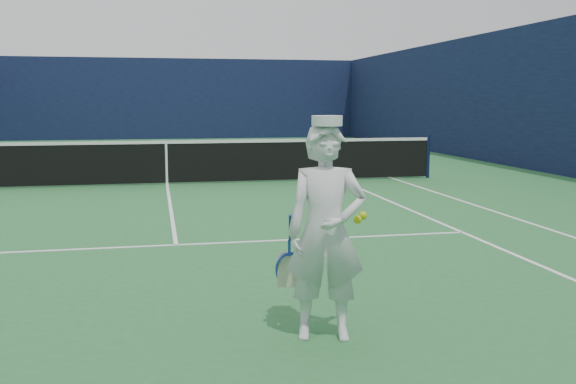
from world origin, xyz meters
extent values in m
plane|color=#276632|center=(0.00, 0.00, 0.00)|extent=(80.00, 80.00, 0.00)
cube|color=white|center=(0.00, 11.88, 0.00)|extent=(11.03, 0.06, 0.01)
cube|color=white|center=(5.49, 0.00, 0.00)|extent=(0.06, 23.83, 0.01)
cube|color=white|center=(4.12, 0.00, 0.00)|extent=(0.06, 23.77, 0.01)
cube|color=white|center=(0.00, 6.40, 0.00)|extent=(8.23, 0.06, 0.01)
cube|color=white|center=(0.00, -6.40, 0.00)|extent=(8.23, 0.06, 0.01)
cube|color=white|center=(0.00, 0.00, 0.00)|extent=(0.06, 12.80, 0.01)
cube|color=white|center=(0.00, 11.73, 0.00)|extent=(0.06, 0.30, 0.01)
cube|color=#0E1533|center=(0.00, 18.00, 2.00)|extent=(20.12, 0.12, 4.00)
cube|color=#0E1636|center=(10.00, 0.00, 2.00)|extent=(0.12, 36.12, 4.00)
cylinder|color=#141E4C|center=(6.40, 0.00, 0.54)|extent=(0.09, 0.09, 1.07)
cube|color=black|center=(0.00, 0.00, 0.50)|extent=(12.79, 0.02, 0.92)
cube|color=white|center=(0.00, 0.00, 0.97)|extent=(12.79, 0.04, 0.07)
cube|color=white|center=(0.00, 0.00, 0.47)|extent=(0.05, 0.03, 0.94)
imported|color=white|center=(1.08, -10.03, 0.87)|extent=(0.70, 0.53, 1.73)
cylinder|color=white|center=(1.08, -10.03, 1.75)|extent=(0.24, 0.24, 0.08)
cube|color=white|center=(1.11, -9.90, 1.72)|extent=(0.20, 0.13, 0.02)
cylinder|color=navy|center=(0.82, -9.89, 0.89)|extent=(0.05, 0.09, 0.22)
cube|color=#1D399E|center=(0.82, -9.84, 0.71)|extent=(0.03, 0.02, 0.14)
torus|color=#1D399E|center=(0.85, -9.78, 0.51)|extent=(0.31, 0.16, 0.29)
cube|color=beige|center=(0.85, -9.78, 0.51)|extent=(0.22, 0.05, 0.30)
sphere|color=#C1D317|center=(1.36, -9.98, 0.95)|extent=(0.07, 0.07, 0.07)
sphere|color=#C1D317|center=(1.41, -9.97, 0.98)|extent=(0.07, 0.07, 0.07)
camera|label=1|loc=(-0.22, -14.86, 1.90)|focal=40.00mm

